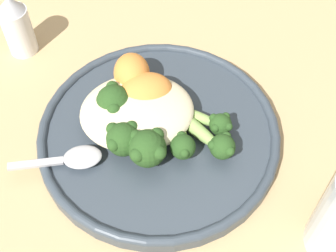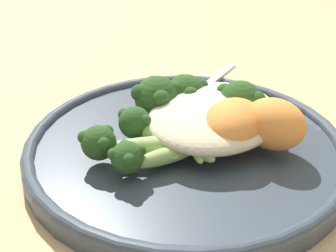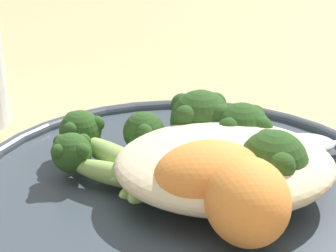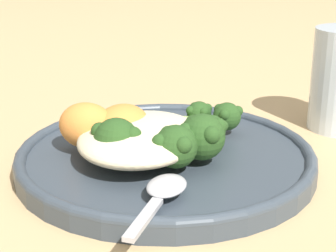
% 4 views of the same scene
% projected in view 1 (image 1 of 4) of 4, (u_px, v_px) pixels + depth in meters
% --- Properties ---
extents(ground_plane, '(4.00, 4.00, 0.00)m').
position_uv_depth(ground_plane, '(150.00, 134.00, 0.58)').
color(ground_plane, tan).
extents(plate, '(0.29, 0.29, 0.02)m').
position_uv_depth(plate, '(159.00, 133.00, 0.57)').
color(plate, '#38424C').
rests_on(plate, ground_plane).
extents(quinoa_mound, '(0.14, 0.12, 0.03)m').
position_uv_depth(quinoa_mound, '(137.00, 111.00, 0.55)').
color(quinoa_mound, beige).
rests_on(quinoa_mound, plate).
extents(broccoli_stalk_0, '(0.12, 0.05, 0.04)m').
position_uv_depth(broccoli_stalk_0, '(122.00, 103.00, 0.56)').
color(broccoli_stalk_0, '#8EB25B').
rests_on(broccoli_stalk_0, plate).
extents(broccoli_stalk_1, '(0.11, 0.09, 0.04)m').
position_uv_depth(broccoli_stalk_1, '(133.00, 133.00, 0.53)').
color(broccoli_stalk_1, '#8EB25B').
rests_on(broccoli_stalk_1, plate).
extents(broccoli_stalk_2, '(0.08, 0.11, 0.04)m').
position_uv_depth(broccoli_stalk_2, '(153.00, 140.00, 0.53)').
color(broccoli_stalk_2, '#8EB25B').
rests_on(broccoli_stalk_2, plate).
extents(broccoli_stalk_3, '(0.03, 0.08, 0.03)m').
position_uv_depth(broccoli_stalk_3, '(180.00, 137.00, 0.54)').
color(broccoli_stalk_3, '#8EB25B').
rests_on(broccoli_stalk_3, plate).
extents(broccoli_stalk_4, '(0.08, 0.10, 0.03)m').
position_uv_depth(broccoli_stalk_4, '(206.00, 135.00, 0.54)').
color(broccoli_stalk_4, '#8EB25B').
rests_on(broccoli_stalk_4, plate).
extents(broccoli_stalk_5, '(0.07, 0.05, 0.03)m').
position_uv_depth(broccoli_stalk_5, '(211.00, 122.00, 0.55)').
color(broccoli_stalk_5, '#8EB25B').
rests_on(broccoli_stalk_5, plate).
extents(sweet_potato_chunk_0, '(0.05, 0.06, 0.04)m').
position_uv_depth(sweet_potato_chunk_0, '(132.00, 73.00, 0.58)').
color(sweet_potato_chunk_0, orange).
rests_on(sweet_potato_chunk_0, plate).
extents(sweet_potato_chunk_1, '(0.07, 0.06, 0.04)m').
position_uv_depth(sweet_potato_chunk_1, '(144.00, 92.00, 0.56)').
color(sweet_potato_chunk_1, orange).
rests_on(sweet_potato_chunk_1, plate).
extents(spoon, '(0.11, 0.03, 0.01)m').
position_uv_depth(spoon, '(75.00, 158.00, 0.53)').
color(spoon, '#B7B7BC').
rests_on(spoon, plate).
extents(salt_shaker, '(0.04, 0.04, 0.09)m').
position_uv_depth(salt_shaker, '(17.00, 25.00, 0.63)').
color(salt_shaker, white).
rests_on(salt_shaker, ground_plane).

